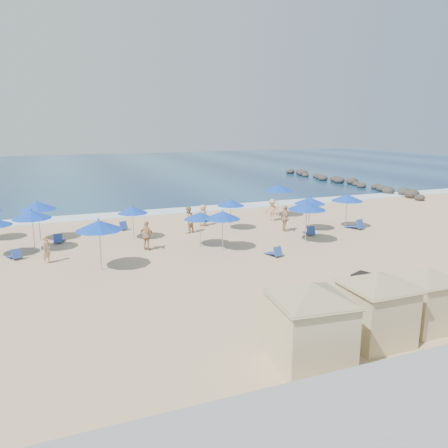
{
  "coord_description": "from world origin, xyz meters",
  "views": [
    {
      "loc": [
        -10.08,
        -20.18,
        7.26
      ],
      "look_at": [
        -0.86,
        3.0,
        1.57
      ],
      "focal_mm": 35.0,
      "sensor_mm": 36.0,
      "label": 1
    }
  ],
  "objects_px": {
    "cabana_1": "(377,298)",
    "umbrella_0": "(32,215)",
    "umbrella_5": "(200,216)",
    "beachgoer_4": "(203,215)",
    "umbrella_3": "(99,225)",
    "beachgoer_0": "(47,249)",
    "beachgoer_1": "(188,220)",
    "trash_bin": "(364,284)",
    "umbrella_11": "(347,198)",
    "umbrella_10": "(310,201)",
    "umbrella_8": "(307,206)",
    "beachgoer_3": "(272,210)",
    "umbrella_2": "(37,206)",
    "umbrella_7": "(231,203)",
    "beachgoer_5": "(147,236)",
    "cabana_2": "(426,289)",
    "rock_jetty": "(344,181)",
    "beachgoer_2": "(285,219)",
    "cabana_0": "(311,314)",
    "umbrella_4": "(133,210)",
    "umbrella_9": "(278,188)",
    "umbrella_6": "(223,215)"
  },
  "relations": [
    {
      "from": "umbrella_4",
      "to": "umbrella_10",
      "type": "distance_m",
      "value": 12.04
    },
    {
      "from": "umbrella_8",
      "to": "umbrella_10",
      "type": "relative_size",
      "value": 1.11
    },
    {
      "from": "cabana_1",
      "to": "beachgoer_2",
      "type": "relative_size",
      "value": 2.37
    },
    {
      "from": "umbrella_10",
      "to": "beachgoer_2",
      "type": "distance_m",
      "value": 2.12
    },
    {
      "from": "umbrella_7",
      "to": "umbrella_10",
      "type": "distance_m",
      "value": 5.48
    },
    {
      "from": "rock_jetty",
      "to": "beachgoer_0",
      "type": "relative_size",
      "value": 17.09
    },
    {
      "from": "umbrella_6",
      "to": "beachgoer_5",
      "type": "xyz_separation_m",
      "value": [
        -4.14,
        1.65,
        -1.24
      ]
    },
    {
      "from": "umbrella_3",
      "to": "umbrella_5",
      "type": "distance_m",
      "value": 6.51
    },
    {
      "from": "umbrella_3",
      "to": "beachgoer_0",
      "type": "bearing_deg",
      "value": 138.11
    },
    {
      "from": "umbrella_0",
      "to": "beachgoer_5",
      "type": "height_order",
      "value": "umbrella_0"
    },
    {
      "from": "umbrella_5",
      "to": "umbrella_7",
      "type": "bearing_deg",
      "value": 45.01
    },
    {
      "from": "umbrella_2",
      "to": "beachgoer_1",
      "type": "distance_m",
      "value": 9.65
    },
    {
      "from": "umbrella_5",
      "to": "beachgoer_4",
      "type": "relative_size",
      "value": 1.41
    },
    {
      "from": "cabana_0",
      "to": "umbrella_7",
      "type": "distance_m",
      "value": 17.92
    },
    {
      "from": "beachgoer_1",
      "to": "cabana_1",
      "type": "bearing_deg",
      "value": 59.09
    },
    {
      "from": "umbrella_3",
      "to": "umbrella_7",
      "type": "distance_m",
      "value": 11.1
    },
    {
      "from": "beachgoer_4",
      "to": "beachgoer_3",
      "type": "bearing_deg",
      "value": -63.85
    },
    {
      "from": "umbrella_8",
      "to": "beachgoer_4",
      "type": "xyz_separation_m",
      "value": [
        -4.46,
        6.81,
        -1.57
      ]
    },
    {
      "from": "umbrella_5",
      "to": "beachgoer_1",
      "type": "bearing_deg",
      "value": 84.28
    },
    {
      "from": "umbrella_2",
      "to": "umbrella_8",
      "type": "height_order",
      "value": "umbrella_8"
    },
    {
      "from": "umbrella_4",
      "to": "beachgoer_5",
      "type": "distance_m",
      "value": 3.03
    },
    {
      "from": "umbrella_5",
      "to": "umbrella_10",
      "type": "distance_m",
      "value": 8.5
    },
    {
      "from": "umbrella_2",
      "to": "umbrella_10",
      "type": "xyz_separation_m",
      "value": [
        17.48,
        -4.04,
        -0.14
      ]
    },
    {
      "from": "cabana_2",
      "to": "umbrella_5",
      "type": "relative_size",
      "value": 1.83
    },
    {
      "from": "cabana_2",
      "to": "umbrella_10",
      "type": "relative_size",
      "value": 1.66
    },
    {
      "from": "umbrella_5",
      "to": "umbrella_3",
      "type": "bearing_deg",
      "value": -159.55
    },
    {
      "from": "umbrella_9",
      "to": "beachgoer_1",
      "type": "xyz_separation_m",
      "value": [
        -8.31,
        -2.51,
        -1.44
      ]
    },
    {
      "from": "umbrella_10",
      "to": "umbrella_2",
      "type": "bearing_deg",
      "value": 166.97
    },
    {
      "from": "cabana_1",
      "to": "beachgoer_3",
      "type": "distance_m",
      "value": 19.2
    },
    {
      "from": "umbrella_2",
      "to": "umbrella_7",
      "type": "xyz_separation_m",
      "value": [
        12.48,
        -1.8,
        -0.34
      ]
    },
    {
      "from": "cabana_1",
      "to": "umbrella_0",
      "type": "height_order",
      "value": "cabana_1"
    },
    {
      "from": "cabana_2",
      "to": "umbrella_10",
      "type": "distance_m",
      "value": 15.06
    },
    {
      "from": "umbrella_3",
      "to": "beachgoer_4",
      "type": "bearing_deg",
      "value": 43.06
    },
    {
      "from": "rock_jetty",
      "to": "umbrella_9",
      "type": "relative_size",
      "value": 9.77
    },
    {
      "from": "cabana_0",
      "to": "umbrella_7",
      "type": "height_order",
      "value": "cabana_0"
    },
    {
      "from": "beachgoer_0",
      "to": "trash_bin",
      "type": "bearing_deg",
      "value": -88.62
    },
    {
      "from": "umbrella_2",
      "to": "umbrella_3",
      "type": "relative_size",
      "value": 0.97
    },
    {
      "from": "umbrella_10",
      "to": "umbrella_11",
      "type": "bearing_deg",
      "value": -6.37
    },
    {
      "from": "umbrella_4",
      "to": "beachgoer_0",
      "type": "bearing_deg",
      "value": -147.84
    },
    {
      "from": "umbrella_10",
      "to": "beachgoer_5",
      "type": "relative_size",
      "value": 1.39
    },
    {
      "from": "umbrella_5",
      "to": "umbrella_8",
      "type": "xyz_separation_m",
      "value": [
        6.47,
        -1.51,
        0.43
      ]
    },
    {
      "from": "cabana_1",
      "to": "beachgoer_5",
      "type": "bearing_deg",
      "value": 109.36
    },
    {
      "from": "umbrella_0",
      "to": "umbrella_10",
      "type": "relative_size",
      "value": 1.03
    },
    {
      "from": "umbrella_10",
      "to": "beachgoer_2",
      "type": "height_order",
      "value": "umbrella_10"
    },
    {
      "from": "cabana_1",
      "to": "umbrella_5",
      "type": "distance_m",
      "value": 13.56
    },
    {
      "from": "trash_bin",
      "to": "umbrella_11",
      "type": "height_order",
      "value": "umbrella_11"
    },
    {
      "from": "rock_jetty",
      "to": "trash_bin",
      "type": "relative_size",
      "value": 30.42
    },
    {
      "from": "umbrella_11",
      "to": "beachgoer_4",
      "type": "distance_m",
      "value": 10.39
    },
    {
      "from": "umbrella_8",
      "to": "beachgoer_2",
      "type": "bearing_deg",
      "value": 85.23
    },
    {
      "from": "trash_bin",
      "to": "umbrella_8",
      "type": "distance_m",
      "value": 8.78
    }
  ]
}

